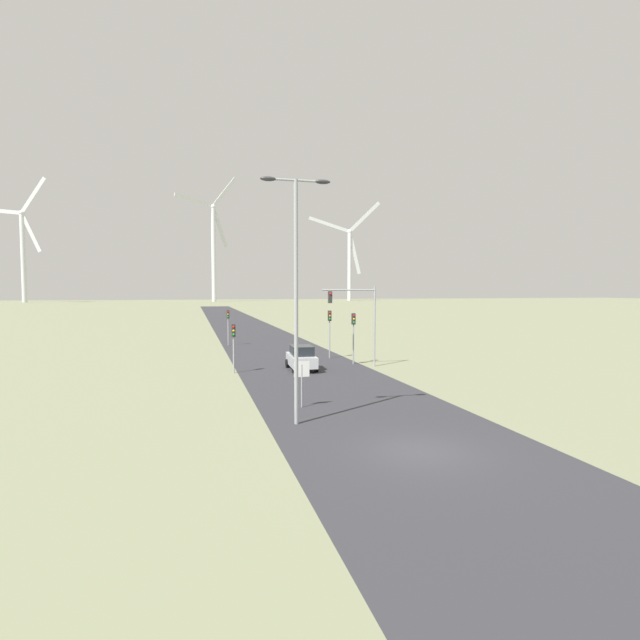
{
  "coord_description": "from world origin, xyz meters",
  "views": [
    {
      "loc": [
        -8.15,
        -16.69,
        5.97
      ],
      "look_at": [
        0.0,
        14.83,
        4.0
      ],
      "focal_mm": 28.0,
      "sensor_mm": 36.0,
      "label": 1
    }
  ],
  "objects": [
    {
      "name": "traffic_light_post_near_right",
      "position": [
        4.44,
        21.27,
        3.0
      ],
      "size": [
        0.28,
        0.34,
        4.1
      ],
      "color": "#93999E",
      "rests_on": "ground"
    },
    {
      "name": "traffic_light_post_near_left",
      "position": [
        -5.25,
        19.31,
        2.58
      ],
      "size": [
        0.28,
        0.34,
        3.52
      ],
      "color": "#93999E",
      "rests_on": "ground"
    },
    {
      "name": "stop_sign_near",
      "position": [
        -2.78,
        7.79,
        1.66
      ],
      "size": [
        0.81,
        0.07,
        2.37
      ],
      "color": "#93999E",
      "rests_on": "ground"
    },
    {
      "name": "wind_turbine_left",
      "position": [
        3.3,
        245.1,
        29.86
      ],
      "size": [
        31.51,
        17.1,
        65.14
      ],
      "color": "silver",
      "rests_on": "ground"
    },
    {
      "name": "car_approaching",
      "position": [
        -0.24,
        19.43,
        0.91
      ],
      "size": [
        2.03,
        4.19,
        1.83
      ],
      "color": "#B7BCC1",
      "rests_on": "ground"
    },
    {
      "name": "ground_plane",
      "position": [
        0.0,
        0.0,
        0.0
      ],
      "size": [
        600.0,
        600.0,
        0.0
      ],
      "primitive_type": "plane",
      "color": "#757A5B"
    },
    {
      "name": "road_surface",
      "position": [
        0.0,
        48.0,
        0.0
      ],
      "size": [
        10.0,
        240.0,
        0.01
      ],
      "color": "#2D2D33",
      "rests_on": "ground"
    },
    {
      "name": "streetlamp",
      "position": [
        -3.69,
        4.78,
        6.69
      ],
      "size": [
        3.11,
        0.32,
        10.82
      ],
      "color": "#93999E",
      "rests_on": "ground"
    },
    {
      "name": "wind_turbine_center",
      "position": [
        78.09,
        250.77,
        25.08
      ],
      "size": [
        41.49,
        2.6,
        55.84
      ],
      "color": "silver",
      "rests_on": "ground"
    },
    {
      "name": "traffic_light_post_mid_left",
      "position": [
        -4.36,
        37.36,
        2.81
      ],
      "size": [
        0.28,
        0.33,
        3.83
      ],
      "color": "#93999E",
      "rests_on": "ground"
    },
    {
      "name": "traffic_light_post_mid_right",
      "position": [
        3.5,
        25.02,
        3.05
      ],
      "size": [
        0.28,
        0.34,
        4.18
      ],
      "color": "#93999E",
      "rests_on": "ground"
    },
    {
      "name": "traffic_light_mast_overhead",
      "position": [
        4.22,
        19.75,
        4.4
      ],
      "size": [
        4.31,
        0.35,
        6.22
      ],
      "color": "#93999E",
      "rests_on": "ground"
    },
    {
      "name": "wind_turbine_far_left",
      "position": [
        -85.69,
        250.83,
        26.68
      ],
      "size": [
        31.48,
        9.6,
        59.51
      ],
      "color": "silver",
      "rests_on": "ground"
    }
  ]
}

